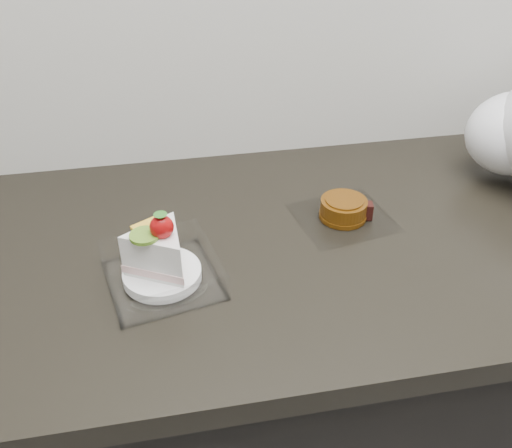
% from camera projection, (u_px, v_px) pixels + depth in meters
% --- Properties ---
extents(counter, '(2.04, 0.64, 0.90)m').
position_uv_depth(counter, '(337.00, 397.00, 1.24)').
color(counter, black).
rests_on(counter, ground).
extents(cake_tray, '(0.19, 0.19, 0.13)m').
position_uv_depth(cake_tray, '(161.00, 263.00, 0.85)').
color(cake_tray, white).
rests_on(cake_tray, counter).
extents(mooncake_wrap, '(0.19, 0.18, 0.04)m').
position_uv_depth(mooncake_wrap, '(344.00, 210.00, 1.00)').
color(mooncake_wrap, white).
rests_on(mooncake_wrap, counter).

